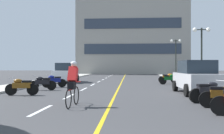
# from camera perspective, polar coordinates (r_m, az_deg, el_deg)

# --- Properties ---
(ground_plane) EXTENTS (140.00, 140.00, 0.00)m
(ground_plane) POSITION_cam_1_polar(r_m,az_deg,el_deg) (23.37, 1.53, -3.54)
(ground_plane) COLOR #38383A
(curb_left) EXTENTS (2.40, 72.00, 0.12)m
(curb_left) POSITION_cam_1_polar(r_m,az_deg,el_deg) (27.58, -13.33, -2.86)
(curb_left) COLOR #B7B2A8
(curb_left) RESTS_ON ground
(curb_right) EXTENTS (2.40, 72.00, 0.12)m
(curb_right) POSITION_cam_1_polar(r_m,az_deg,el_deg) (27.06, 17.25, -2.92)
(curb_right) COLOR #B7B2A8
(curb_right) RESTS_ON ground
(lane_dash_1) EXTENTS (0.14, 2.20, 0.01)m
(lane_dash_1) POSITION_cam_1_polar(r_m,az_deg,el_deg) (8.94, -15.81, -9.45)
(lane_dash_1) COLOR silver
(lane_dash_1) RESTS_ON ground
(lane_dash_2) EXTENTS (0.14, 2.20, 0.01)m
(lane_dash_2) POSITION_cam_1_polar(r_m,az_deg,el_deg) (12.74, -9.68, -6.58)
(lane_dash_2) COLOR silver
(lane_dash_2) RESTS_ON ground
(lane_dash_3) EXTENTS (0.14, 2.20, 0.01)m
(lane_dash_3) POSITION_cam_1_polar(r_m,az_deg,el_deg) (16.64, -6.42, -5.01)
(lane_dash_3) COLOR silver
(lane_dash_3) RESTS_ON ground
(lane_dash_4) EXTENTS (0.14, 2.20, 0.01)m
(lane_dash_4) POSITION_cam_1_polar(r_m,az_deg,el_deg) (20.57, -4.41, -4.03)
(lane_dash_4) COLOR silver
(lane_dash_4) RESTS_ON ground
(lane_dash_5) EXTENTS (0.14, 2.20, 0.01)m
(lane_dash_5) POSITION_cam_1_polar(r_m,az_deg,el_deg) (24.53, -3.05, -3.36)
(lane_dash_5) COLOR silver
(lane_dash_5) RESTS_ON ground
(lane_dash_6) EXTENTS (0.14, 2.20, 0.01)m
(lane_dash_6) POSITION_cam_1_polar(r_m,az_deg,el_deg) (28.49, -2.07, -2.88)
(lane_dash_6) COLOR silver
(lane_dash_6) RESTS_ON ground
(lane_dash_7) EXTENTS (0.14, 2.20, 0.01)m
(lane_dash_7) POSITION_cam_1_polar(r_m,az_deg,el_deg) (32.47, -1.33, -2.51)
(lane_dash_7) COLOR silver
(lane_dash_7) RESTS_ON ground
(lane_dash_8) EXTENTS (0.14, 2.20, 0.01)m
(lane_dash_8) POSITION_cam_1_polar(r_m,az_deg,el_deg) (36.45, -0.75, -2.22)
(lane_dash_8) COLOR silver
(lane_dash_8) RESTS_ON ground
(lane_dash_9) EXTENTS (0.14, 2.20, 0.01)m
(lane_dash_9) POSITION_cam_1_polar(r_m,az_deg,el_deg) (40.44, -0.29, -1.99)
(lane_dash_9) COLOR silver
(lane_dash_9) RESTS_ON ground
(lane_dash_10) EXTENTS (0.14, 2.20, 0.01)m
(lane_dash_10) POSITION_cam_1_polar(r_m,az_deg,el_deg) (44.42, 0.09, -1.81)
(lane_dash_10) COLOR silver
(lane_dash_10) RESTS_ON ground
(lane_dash_11) EXTENTS (0.14, 2.20, 0.01)m
(lane_dash_11) POSITION_cam_1_polar(r_m,az_deg,el_deg) (48.41, 0.41, -1.65)
(lane_dash_11) COLOR silver
(lane_dash_11) RESTS_ON ground
(centre_line_yellow) EXTENTS (0.12, 66.00, 0.01)m
(centre_line_yellow) POSITION_cam_1_polar(r_m,az_deg,el_deg) (26.35, 2.35, -3.12)
(centre_line_yellow) COLOR gold
(centre_line_yellow) RESTS_ON ground
(office_building) EXTENTS (21.70, 6.10, 16.06)m
(office_building) POSITION_cam_1_polar(r_m,az_deg,el_deg) (50.71, 4.59, 7.52)
(office_building) COLOR #9E998E
(office_building) RESTS_ON ground
(street_lamp_mid) EXTENTS (1.46, 0.36, 4.65)m
(street_lamp_mid) POSITION_cam_1_polar(r_m,az_deg,el_deg) (22.41, 19.71, 5.42)
(street_lamp_mid) COLOR black
(street_lamp_mid) RESTS_ON curb_right
(street_lamp_far) EXTENTS (1.46, 0.36, 5.05)m
(street_lamp_far) POSITION_cam_1_polar(r_m,az_deg,el_deg) (35.23, 14.32, 3.91)
(street_lamp_far) COLOR black
(street_lamp_far) RESTS_ON curb_right
(parked_car_near) EXTENTS (2.02, 4.25, 1.82)m
(parked_car_near) POSITION_cam_1_polar(r_m,az_deg,el_deg) (14.44, 18.62, -2.16)
(parked_car_near) COLOR black
(parked_car_near) RESTS_ON ground
(parked_car_mid) EXTENTS (2.04, 4.26, 1.82)m
(parked_car_mid) POSITION_cam_1_polar(r_m,az_deg,el_deg) (24.03, -10.42, -1.26)
(parked_car_mid) COLOR black
(parked_car_mid) RESTS_ON ground
(motorcycle_2) EXTENTS (1.69, 0.62, 0.92)m
(motorcycle_2) POSITION_cam_1_polar(r_m,az_deg,el_deg) (9.75, 24.20, -5.87)
(motorcycle_2) COLOR black
(motorcycle_2) RESTS_ON ground
(motorcycle_3) EXTENTS (1.67, 0.69, 0.92)m
(motorcycle_3) POSITION_cam_1_polar(r_m,az_deg,el_deg) (11.06, 21.13, -5.16)
(motorcycle_3) COLOR black
(motorcycle_3) RESTS_ON ground
(motorcycle_4) EXTENTS (1.70, 0.60, 0.92)m
(motorcycle_4) POSITION_cam_1_polar(r_m,az_deg,el_deg) (13.76, -19.87, -4.13)
(motorcycle_4) COLOR black
(motorcycle_4) RESTS_ON ground
(motorcycle_5) EXTENTS (1.70, 0.60, 0.92)m
(motorcycle_5) POSITION_cam_1_polar(r_m,az_deg,el_deg) (16.31, -15.52, -3.46)
(motorcycle_5) COLOR black
(motorcycle_5) RESTS_ON ground
(motorcycle_6) EXTENTS (1.66, 0.72, 0.92)m
(motorcycle_6) POSITION_cam_1_polar(r_m,az_deg,el_deg) (18.32, -13.04, -3.07)
(motorcycle_6) COLOR black
(motorcycle_6) RESTS_ON ground
(motorcycle_7) EXTENTS (1.70, 0.60, 0.92)m
(motorcycle_7) POSITION_cam_1_polar(r_m,az_deg,el_deg) (21.15, 13.03, -2.64)
(motorcycle_7) COLOR black
(motorcycle_7) RESTS_ON ground
(motorcycle_8) EXTENTS (1.67, 0.69, 0.92)m
(motorcycle_8) POSITION_cam_1_polar(r_m,az_deg,el_deg) (23.14, 12.63, -2.41)
(motorcycle_8) COLOR black
(motorcycle_8) RESTS_ON ground
(cyclist_rider) EXTENTS (0.42, 1.77, 1.71)m
(cyclist_rider) POSITION_cam_1_polar(r_m,az_deg,el_deg) (9.53, -8.93, -3.50)
(cyclist_rider) COLOR black
(cyclist_rider) RESTS_ON ground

